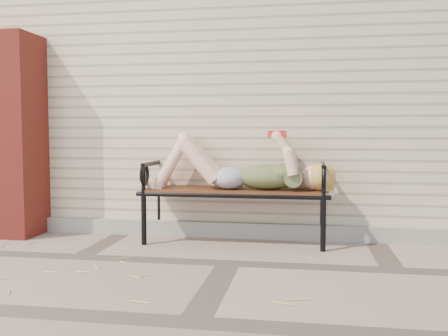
# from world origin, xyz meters

# --- Properties ---
(ground) EXTENTS (80.00, 80.00, 0.00)m
(ground) POSITION_xyz_m (0.00, 0.00, 0.00)
(ground) COLOR gray
(ground) RESTS_ON ground
(house_wall) EXTENTS (8.00, 4.00, 3.00)m
(house_wall) POSITION_xyz_m (0.00, 3.00, 1.50)
(house_wall) COLOR beige
(house_wall) RESTS_ON ground
(foundation_strip) EXTENTS (8.00, 0.10, 0.15)m
(foundation_strip) POSITION_xyz_m (0.00, 0.97, 0.07)
(foundation_strip) COLOR gray
(foundation_strip) RESTS_ON ground
(brick_pillar) EXTENTS (0.50, 0.50, 2.00)m
(brick_pillar) POSITION_xyz_m (-2.30, 0.75, 1.00)
(brick_pillar) COLOR maroon
(brick_pillar) RESTS_ON ground
(garden_bench) EXTENTS (1.84, 0.73, 1.19)m
(garden_bench) POSITION_xyz_m (-0.06, 0.89, 0.67)
(garden_bench) COLOR black
(garden_bench) RESTS_ON ground
(reading_woman) EXTENTS (1.73, 0.39, 0.55)m
(reading_woman) POSITION_xyz_m (-0.05, 0.74, 0.71)
(reading_woman) COLOR #093540
(reading_woman) RESTS_ON ground
(straw_scatter) EXTENTS (2.72, 1.69, 0.01)m
(straw_scatter) POSITION_xyz_m (-0.87, -0.20, 0.01)
(straw_scatter) COLOR #DBCA6B
(straw_scatter) RESTS_ON ground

